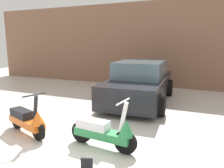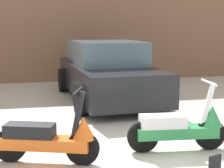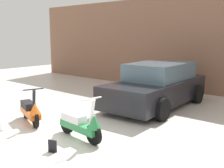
{
  "view_description": "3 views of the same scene",
  "coord_description": "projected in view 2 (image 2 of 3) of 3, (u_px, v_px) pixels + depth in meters",
  "views": [
    {
      "loc": [
        2.31,
        -3.22,
        2.13
      ],
      "look_at": [
        -0.19,
        2.64,
        0.94
      ],
      "focal_mm": 35.0,
      "sensor_mm": 36.0,
      "label": 1
    },
    {
      "loc": [
        -1.53,
        -4.1,
        1.89
      ],
      "look_at": [
        -0.2,
        2.11,
        0.79
      ],
      "focal_mm": 55.0,
      "sensor_mm": 36.0,
      "label": 2
    },
    {
      "loc": [
        5.22,
        -3.7,
        2.42
      ],
      "look_at": [
        -0.3,
        2.62,
        0.96
      ],
      "focal_mm": 45.0,
      "sensor_mm": 36.0,
      "label": 3
    }
  ],
  "objects": [
    {
      "name": "wall_back",
      "position": [
        84.0,
        20.0,
        11.47
      ],
      "size": [
        19.6,
        0.12,
        4.12
      ],
      "primitive_type": "cube",
      "color": "#845B47",
      "rests_on": "ground_plane"
    },
    {
      "name": "car_rear_left",
      "position": [
        107.0,
        72.0,
        8.77
      ],
      "size": [
        2.34,
        4.49,
        1.49
      ],
      "rotation": [
        0.0,
        0.0,
        -1.51
      ],
      "color": "black",
      "rests_on": "ground_plane"
    },
    {
      "name": "scooter_front_left",
      "position": [
        50.0,
        138.0,
        4.69
      ],
      "size": [
        1.44,
        0.73,
        1.04
      ],
      "rotation": [
        0.0,
        0.0,
        -0.32
      ],
      "color": "black",
      "rests_on": "ground_plane"
    },
    {
      "name": "placard_near_right_scooter",
      "position": [
        215.0,
        166.0,
        4.38
      ],
      "size": [
        0.2,
        0.16,
        0.26
      ],
      "rotation": [
        0.0,
        0.0,
        0.32
      ],
      "color": "black",
      "rests_on": "ground_plane"
    },
    {
      "name": "ground_plane",
      "position": [
        160.0,
        168.0,
        4.59
      ],
      "size": [
        28.0,
        28.0,
        0.0
      ],
      "primitive_type": "plane",
      "color": "silver"
    },
    {
      "name": "scooter_front_right",
      "position": [
        181.0,
        127.0,
        5.18
      ],
      "size": [
        1.52,
        0.55,
        1.06
      ],
      "rotation": [
        0.0,
        0.0,
        -0.09
      ],
      "color": "black",
      "rests_on": "ground_plane"
    }
  ]
}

